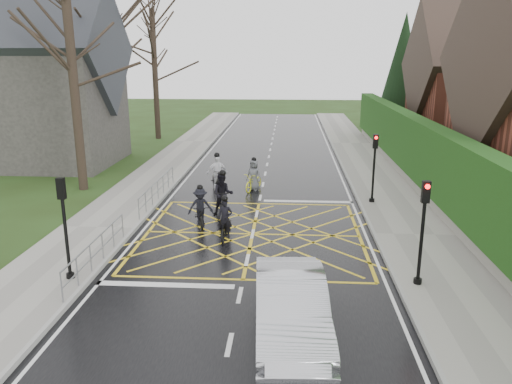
# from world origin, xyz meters

# --- Properties ---
(ground) EXTENTS (120.00, 120.00, 0.00)m
(ground) POSITION_xyz_m (0.00, 0.00, 0.00)
(ground) COLOR #203010
(ground) RESTS_ON ground
(road) EXTENTS (9.00, 80.00, 0.01)m
(road) POSITION_xyz_m (0.00, 0.00, 0.01)
(road) COLOR black
(road) RESTS_ON ground
(sidewalk_right) EXTENTS (3.00, 80.00, 0.15)m
(sidewalk_right) POSITION_xyz_m (6.00, 0.00, 0.07)
(sidewalk_right) COLOR gray
(sidewalk_right) RESTS_ON ground
(sidewalk_left) EXTENTS (3.00, 80.00, 0.15)m
(sidewalk_left) POSITION_xyz_m (-6.00, 0.00, 0.07)
(sidewalk_left) COLOR gray
(sidewalk_left) RESTS_ON ground
(stone_wall) EXTENTS (0.50, 38.00, 0.70)m
(stone_wall) POSITION_xyz_m (7.75, 6.00, 0.35)
(stone_wall) COLOR slate
(stone_wall) RESTS_ON ground
(hedge) EXTENTS (0.90, 38.00, 2.80)m
(hedge) POSITION_xyz_m (7.75, 6.00, 2.10)
(hedge) COLOR #1C3C10
(hedge) RESTS_ON stone_wall
(house_far) EXTENTS (9.80, 8.80, 10.30)m
(house_far) POSITION_xyz_m (14.75, 18.00, 4.36)
(house_far) COLOR brown
(house_far) RESTS_ON ground
(conifer) EXTENTS (4.60, 4.60, 10.00)m
(conifer) POSITION_xyz_m (10.75, 26.00, 4.99)
(conifer) COLOR black
(conifer) RESTS_ON ground
(church) EXTENTS (8.80, 7.80, 11.00)m
(church) POSITION_xyz_m (-13.54, 12.00, 4.93)
(church) COLOR #2D2B28
(church) RESTS_ON ground
(tree_near) EXTENTS (9.24, 9.24, 11.44)m
(tree_near) POSITION_xyz_m (-9.00, 6.00, 7.91)
(tree_near) COLOR black
(tree_near) RESTS_ON ground
(tree_mid) EXTENTS (10.08, 10.08, 12.48)m
(tree_mid) POSITION_xyz_m (-10.00, 14.00, 8.63)
(tree_mid) COLOR black
(tree_mid) RESTS_ON ground
(tree_far) EXTENTS (8.40, 8.40, 10.40)m
(tree_far) POSITION_xyz_m (-9.30, 22.00, 7.19)
(tree_far) COLOR black
(tree_far) RESTS_ON ground
(railing_south) EXTENTS (0.05, 5.04, 1.03)m
(railing_south) POSITION_xyz_m (-4.65, -3.50, 0.78)
(railing_south) COLOR slate
(railing_south) RESTS_ON ground
(railing_north) EXTENTS (0.05, 6.04, 1.03)m
(railing_north) POSITION_xyz_m (-4.65, 4.00, 0.79)
(railing_north) COLOR slate
(railing_north) RESTS_ON ground
(traffic_light_ne) EXTENTS (0.24, 0.31, 3.21)m
(traffic_light_ne) POSITION_xyz_m (5.10, 4.20, 1.66)
(traffic_light_ne) COLOR black
(traffic_light_ne) RESTS_ON ground
(traffic_light_se) EXTENTS (0.24, 0.31, 3.21)m
(traffic_light_se) POSITION_xyz_m (5.10, -4.20, 1.66)
(traffic_light_se) COLOR black
(traffic_light_se) RESTS_ON ground
(traffic_light_sw) EXTENTS (0.24, 0.31, 3.21)m
(traffic_light_sw) POSITION_xyz_m (-5.10, -4.50, 1.66)
(traffic_light_sw) COLOR black
(traffic_light_sw) RESTS_ON ground
(cyclist_rear) EXTENTS (0.62, 1.70, 1.64)m
(cyclist_rear) POSITION_xyz_m (-0.98, -0.56, 0.53)
(cyclist_rear) COLOR black
(cyclist_rear) RESTS_ON ground
(cyclist_back) EXTENTS (0.94, 2.00, 1.96)m
(cyclist_back) POSITION_xyz_m (-1.41, 2.23, 0.74)
(cyclist_back) COLOR black
(cyclist_back) RESTS_ON ground
(cyclist_mid) EXTENTS (1.11, 1.82, 1.68)m
(cyclist_mid) POSITION_xyz_m (-2.13, 0.83, 0.61)
(cyclist_mid) COLOR black
(cyclist_mid) RESTS_ON ground
(cyclist_front) EXTENTS (1.22, 1.99, 1.93)m
(cyclist_front) POSITION_xyz_m (-2.21, 6.17, 0.71)
(cyclist_front) COLOR black
(cyclist_front) RESTS_ON ground
(cyclist_lead) EXTENTS (1.18, 1.83, 1.69)m
(cyclist_lead) POSITION_xyz_m (-0.40, 6.34, 0.58)
(cyclist_lead) COLOR #CED119
(cyclist_lead) RESTS_ON ground
(car) EXTENTS (1.95, 4.82, 1.56)m
(car) POSITION_xyz_m (1.42, -7.09, 0.78)
(car) COLOR #B3B4BB
(car) RESTS_ON ground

